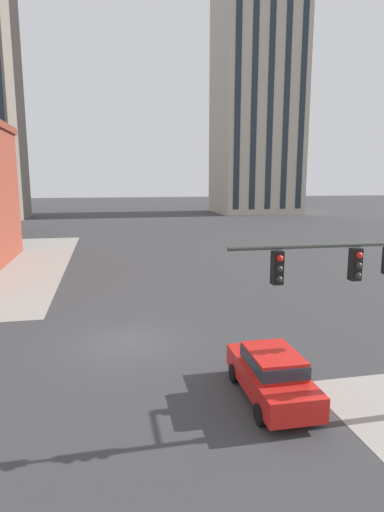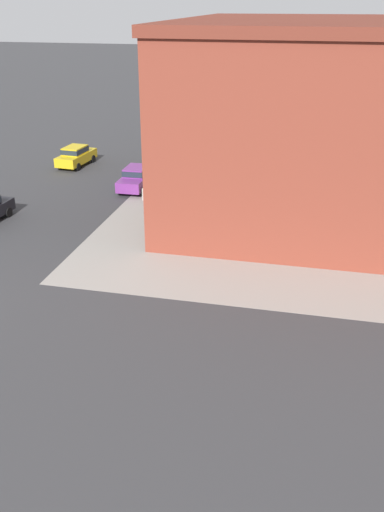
# 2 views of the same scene
# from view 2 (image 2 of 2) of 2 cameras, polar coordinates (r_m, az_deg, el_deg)

# --- Properties ---
(sidewalk_far_corner) EXTENTS (32.00, 32.00, 0.02)m
(sidewalk_far_corner) POSITION_cam_2_polar(r_m,az_deg,el_deg) (41.08, 16.36, 4.96)
(sidewalk_far_corner) COLOR gray
(sidewalk_far_corner) RESTS_ON ground
(car_main_southbound_near) EXTENTS (4.52, 2.15, 1.68)m
(car_main_southbound_near) POSITION_cam_2_polar(r_m,az_deg,el_deg) (49.79, -11.62, 9.91)
(car_main_southbound_near) COLOR gold
(car_main_southbound_near) RESTS_ON ground
(car_main_southbound_far) EXTENTS (4.43, 1.96, 1.68)m
(car_main_southbound_far) POSITION_cam_2_polar(r_m,az_deg,el_deg) (42.76, -5.66, 7.90)
(car_main_southbound_far) COLOR #7A3389
(car_main_southbound_far) RESTS_ON ground
(storefront_block_near_corner) EXTENTS (22.16, 19.16, 11.92)m
(storefront_block_near_corner) POSITION_cam_2_polar(r_m,az_deg,el_deg) (39.35, 13.48, 13.49)
(storefront_block_near_corner) COLOR brown
(storefront_block_near_corner) RESTS_ON ground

